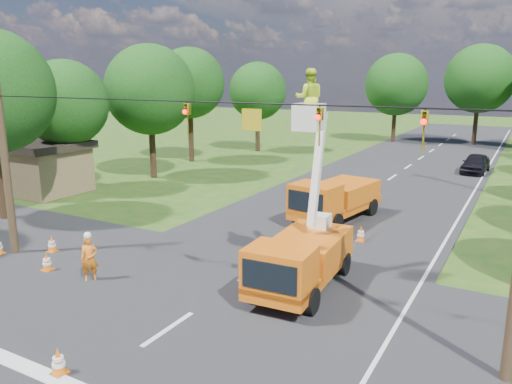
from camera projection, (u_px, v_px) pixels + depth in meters
The scene contains 22 objects.
ground at pixel (372, 192), 31.14m from camera, with size 140.00×140.00×0.00m, color #224B16.
road_main at pixel (372, 192), 31.14m from camera, with size 12.00×100.00×0.06m, color black.
road_cross at pixel (208, 303), 15.82m from camera, with size 56.00×10.00×0.07m, color black.
edge_line at pixel (468, 202), 28.48m from camera, with size 0.12×90.00×0.02m, color silver.
bucket_truck at pixel (302, 244), 16.52m from camera, with size 2.42×5.55×7.28m.
second_truck at pixel (335, 199), 24.62m from camera, with size 3.06×6.08×2.18m.
ground_worker at pixel (89, 259), 17.39m from camera, with size 0.60×0.39×1.64m, color orange.
distant_car at pixel (476, 163), 37.16m from camera, with size 1.68×4.19×1.43m, color black.
traffic_cone_0 at pixel (58, 362), 11.93m from camera, with size 0.38×0.38×0.71m.
traffic_cone_2 at pixel (326, 254), 19.16m from camera, with size 0.38×0.38×0.71m.
traffic_cone_3 at pixel (361, 234), 21.66m from camera, with size 0.38×0.38×0.71m.
traffic_cone_4 at pixel (47, 262), 18.38m from camera, with size 0.38×0.38×0.71m.
traffic_cone_5 at pixel (52, 244), 20.34m from camera, with size 0.38×0.38×0.71m.
pole_left at pixel (3, 143), 19.31m from camera, with size 0.30×0.30×9.00m.
signal_span at pixel (272, 120), 13.43m from camera, with size 18.00×0.29×1.07m.
shed at pixel (40, 166), 30.80m from camera, with size 5.50×4.50×3.15m.
tree_left_c at pixel (65, 103), 30.08m from camera, with size 5.20×5.20×8.06m.
tree_left_d at pixel (150, 90), 34.32m from camera, with size 6.20×6.20×9.24m.
tree_left_e at pixel (189, 83), 41.04m from camera, with size 5.80×5.80×9.41m.
tree_left_f at pixel (258, 91), 47.09m from camera, with size 5.40×5.40×8.40m.
tree_far_a at pixel (396, 85), 53.39m from camera, with size 6.60×6.60×9.50m.
tree_far_b at pixel (480, 79), 51.16m from camera, with size 7.00×7.00×10.32m.
Camera 1 is at (8.44, -10.03, 7.01)m, focal length 35.00 mm.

